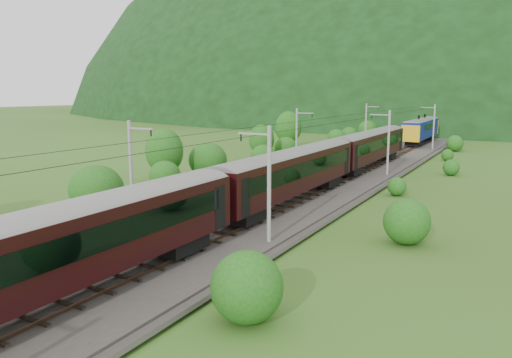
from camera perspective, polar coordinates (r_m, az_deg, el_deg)
The scene contains 15 objects.
ground at distance 38.00m, azimuth -6.90°, elevation -6.19°, with size 600.00×600.00×0.00m, color #365019.
railbed at distance 46.17m, azimuth 0.36°, elevation -3.02°, with size 14.00×220.00×0.30m, color #38332D.
track_left at distance 47.28m, azimuth -2.20°, elevation -2.44°, with size 2.40×220.00×0.27m.
track_right at distance 45.05m, azimuth 3.04°, elevation -3.07°, with size 2.40×220.00×0.27m.
catenary_left at distance 67.70m, azimuth 4.72°, elevation 4.83°, with size 2.54×192.28×8.00m.
catenary_right at distance 63.70m, azimuth 14.84°, elevation 4.21°, with size 2.54×192.28×8.00m.
overhead_wires at distance 45.12m, azimuth 0.37°, elevation 5.61°, with size 4.83×198.00×0.03m.
mountain_main at distance 290.52m, azimuth 24.80°, elevation 6.99°, with size 504.00×360.00×244.00m, color black.
mountain_ridge at distance 358.77m, azimuth 5.69°, elevation 8.24°, with size 336.00×280.00×132.00m, color black.
train at distance 34.68m, azimuth -5.10°, elevation -1.10°, with size 3.33×160.19×5.81m.
hazard_post_near at distance 73.06m, azimuth 11.13°, elevation 2.39°, with size 0.18×0.18×1.66m, color red.
hazard_post_far at distance 70.78m, azimuth 11.28°, elevation 2.10°, with size 0.16×0.16×1.53m, color red.
signal at distance 59.33m, azimuth 2.51°, elevation 1.36°, with size 0.26×0.26×2.31m.
vegetation_left at distance 60.54m, azimuth -7.46°, elevation 2.45°, with size 12.57×147.36×7.08m.
vegetation_right at distance 33.53m, azimuth 10.15°, elevation -6.02°, with size 7.86×109.47×3.12m.
Camera 1 is at (21.47, -29.53, 10.53)m, focal length 35.00 mm.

